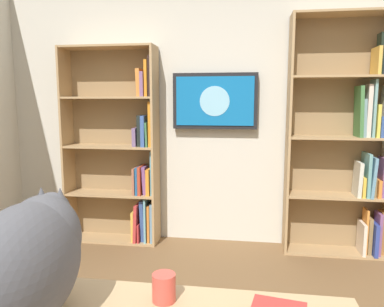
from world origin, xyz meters
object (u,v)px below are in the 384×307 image
object	(u,v)px
cat	(31,257)
coffee_mug	(164,288)
wall_mounted_tv	(215,101)
bookshelf_right	(123,152)
bookshelf_left	(353,143)

from	to	relation	value
cat	coffee_mug	size ratio (longest dim) A/B	6.25
wall_mounted_tv	cat	distance (m)	2.70
bookshelf_right	coffee_mug	xyz separation A→B (m)	(-0.96, 2.39, -0.11)
bookshelf_right	wall_mounted_tv	distance (m)	1.05
bookshelf_left	cat	xyz separation A→B (m)	(1.61, 2.55, -0.09)
wall_mounted_tv	cat	xyz separation A→B (m)	(0.33, 2.64, -0.47)
bookshelf_right	cat	bearing A→B (deg)	102.96
bookshelf_left	cat	distance (m)	3.02
bookshelf_right	cat	world-z (taller)	bookshelf_right
cat	coffee_mug	bearing A→B (deg)	-156.08
coffee_mug	wall_mounted_tv	bearing A→B (deg)	-88.93
bookshelf_left	coffee_mug	distance (m)	2.70
wall_mounted_tv	cat	size ratio (longest dim) A/B	1.37
cat	wall_mounted_tv	bearing A→B (deg)	-97.11
cat	coffee_mug	world-z (taller)	cat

